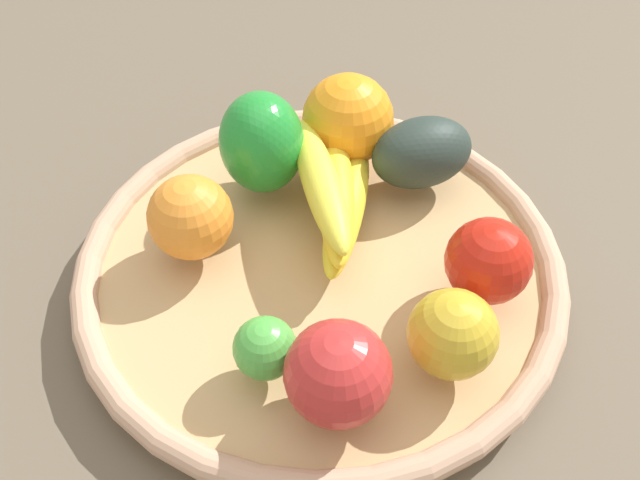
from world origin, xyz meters
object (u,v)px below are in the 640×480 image
(orange_0, at_px, (190,217))
(apple_0, at_px, (489,261))
(orange_1, at_px, (348,119))
(avocado, at_px, (422,152))
(lime_0, at_px, (265,348))
(apple_2, at_px, (338,373))
(bell_pepper, at_px, (262,142))
(banana_bunch, at_px, (336,194))
(apple_1, at_px, (453,334))

(orange_0, height_order, apple_0, orange_0)
(orange_1, relative_size, orange_0, 1.20)
(avocado, distance_m, apple_0, 0.13)
(lime_0, distance_m, apple_0, 0.18)
(orange_1, xyz_separation_m, orange_0, (0.12, -0.13, -0.01))
(apple_2, bearing_deg, bell_pepper, -163.81)
(apple_2, relative_size, lime_0, 1.60)
(bell_pepper, bearing_deg, apple_2, 5.88)
(lime_0, relative_size, apple_0, 0.69)
(bell_pepper, distance_m, avocado, 0.14)
(orange_0, bearing_deg, banana_bunch, 106.46)
(orange_0, bearing_deg, apple_1, 61.14)
(lime_0, bearing_deg, banana_bunch, 161.65)
(avocado, bearing_deg, lime_0, -31.84)
(avocado, xyz_separation_m, orange_0, (0.09, -0.19, 0.00))
(banana_bunch, xyz_separation_m, apple_1, (0.14, 0.08, 0.00))
(apple_2, distance_m, apple_1, 0.09)
(apple_1, bearing_deg, orange_0, -118.86)
(banana_bunch, distance_m, apple_0, 0.14)
(orange_0, distance_m, apple_0, 0.24)
(apple_2, bearing_deg, apple_0, 131.98)
(apple_0, bearing_deg, banana_bunch, -123.54)
(lime_0, bearing_deg, orange_0, -150.25)
(bell_pepper, height_order, orange_1, bell_pepper)
(avocado, relative_size, orange_0, 1.32)
(bell_pepper, xyz_separation_m, banana_bunch, (0.05, 0.06, -0.02))
(avocado, height_order, apple_1, apple_1)
(orange_1, relative_size, avocado, 0.90)
(apple_2, distance_m, lime_0, 0.06)
(bell_pepper, distance_m, apple_2, 0.23)
(bell_pepper, xyz_separation_m, orange_1, (-0.04, 0.07, -0.00))
(orange_1, height_order, apple_1, orange_1)
(bell_pepper, bearing_deg, orange_0, -43.67)
(bell_pepper, xyz_separation_m, orange_0, (0.08, -0.05, -0.01))
(orange_0, bearing_deg, avocado, 114.03)
(avocado, height_order, orange_0, orange_0)
(banana_bunch, distance_m, lime_0, 0.16)
(lime_0, bearing_deg, avocado, 148.16)
(orange_0, relative_size, apple_0, 1.03)
(bell_pepper, relative_size, apple_0, 1.37)
(apple_2, relative_size, avocado, 0.80)
(orange_1, xyz_separation_m, apple_2, (0.26, -0.01, -0.00))
(orange_1, distance_m, lime_0, 0.24)
(avocado, distance_m, apple_1, 0.20)
(banana_bunch, relative_size, apple_1, 2.56)
(orange_1, height_order, orange_0, orange_1)
(bell_pepper, height_order, orange_0, bell_pepper)
(bell_pepper, relative_size, orange_0, 1.33)
(banana_bunch, relative_size, orange_1, 2.01)
(orange_1, height_order, lime_0, orange_1)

